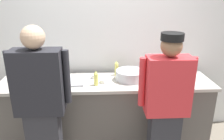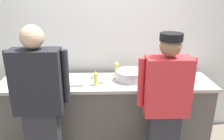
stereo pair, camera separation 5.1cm
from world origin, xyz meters
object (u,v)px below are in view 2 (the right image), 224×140
(squeeze_bottle_secondary, at_px, (165,69))
(deli_cup, at_px, (43,74))
(plate_stack_front, at_px, (185,81))
(mixing_bowl_steel, at_px, (130,75))
(chef_near_left, at_px, (40,104))
(ramekin_red_sauce, at_px, (104,81))
(squeeze_bottle_spare, at_px, (117,68))
(ramekin_green_sauce, at_px, (158,79))
(ramekin_orange_sauce, at_px, (182,74))
(ramekin_yellow_sauce, at_px, (95,76))
(plate_stack_rear, at_px, (32,81))
(squeeze_bottle_primary, at_px, (96,78))
(chef_center, at_px, (165,105))
(sheet_tray, at_px, (66,81))

(squeeze_bottle_secondary, distance_m, deli_cup, 1.66)
(plate_stack_front, height_order, mixing_bowl_steel, mixing_bowl_steel)
(chef_near_left, xyz_separation_m, ramekin_red_sauce, (0.66, 0.54, 0.03))
(squeeze_bottle_spare, height_order, ramekin_green_sauce, squeeze_bottle_spare)
(ramekin_green_sauce, bearing_deg, ramekin_orange_sauce, 25.14)
(squeeze_bottle_secondary, relative_size, ramekin_yellow_sauce, 2.59)
(plate_stack_rear, bearing_deg, squeeze_bottle_secondary, 5.75)
(squeeze_bottle_secondary, bearing_deg, deli_cup, 178.88)
(squeeze_bottle_primary, relative_size, squeeze_bottle_secondary, 0.90)
(mixing_bowl_steel, height_order, squeeze_bottle_primary, squeeze_bottle_primary)
(squeeze_bottle_primary, bearing_deg, chef_near_left, -140.65)
(squeeze_bottle_primary, distance_m, squeeze_bottle_secondary, 0.97)
(chef_near_left, distance_m, ramekin_green_sauce, 1.48)
(squeeze_bottle_spare, bearing_deg, chef_near_left, -136.27)
(squeeze_bottle_spare, distance_m, ramekin_orange_sauce, 0.90)
(plate_stack_front, distance_m, deli_cup, 1.87)
(plate_stack_rear, height_order, ramekin_orange_sauce, plate_stack_rear)
(plate_stack_rear, distance_m, ramekin_yellow_sauce, 0.80)
(ramekin_yellow_sauce, bearing_deg, ramekin_green_sauce, -8.11)
(mixing_bowl_steel, height_order, ramekin_red_sauce, mixing_bowl_steel)
(squeeze_bottle_primary, bearing_deg, chef_center, -31.21)
(ramekin_orange_sauce, bearing_deg, chef_center, -118.93)
(plate_stack_rear, distance_m, ramekin_orange_sauce, 2.00)
(plate_stack_rear, distance_m, sheet_tray, 0.43)
(chef_center, distance_m, squeeze_bottle_primary, 0.90)
(sheet_tray, distance_m, squeeze_bottle_primary, 0.41)
(squeeze_bottle_secondary, bearing_deg, squeeze_bottle_primary, -163.02)
(plate_stack_front, height_order, plate_stack_rear, plate_stack_front)
(plate_stack_front, distance_m, squeeze_bottle_primary, 1.12)
(mixing_bowl_steel, bearing_deg, plate_stack_rear, -177.62)
(chef_center, distance_m, sheet_tray, 1.28)
(squeeze_bottle_primary, relative_size, ramekin_orange_sauce, 1.85)
(plate_stack_rear, relative_size, ramekin_yellow_sauce, 2.96)
(plate_stack_front, height_order, ramekin_red_sauce, plate_stack_front)
(ramekin_red_sauce, xyz_separation_m, deli_cup, (-0.82, 0.24, 0.02))
(plate_stack_rear, height_order, ramekin_red_sauce, plate_stack_rear)
(ramekin_green_sauce, bearing_deg, ramekin_yellow_sauce, 171.89)
(chef_center, height_order, mixing_bowl_steel, chef_center)
(squeeze_bottle_spare, relative_size, ramekin_yellow_sauce, 2.53)
(mixing_bowl_steel, height_order, sheet_tray, mixing_bowl_steel)
(chef_near_left, xyz_separation_m, sheet_tray, (0.17, 0.57, 0.02))
(sheet_tray, relative_size, squeeze_bottle_secondary, 2.14)
(ramekin_orange_sauce, height_order, ramekin_green_sauce, ramekin_green_sauce)
(squeeze_bottle_secondary, height_order, ramekin_green_sauce, squeeze_bottle_secondary)
(sheet_tray, bearing_deg, squeeze_bottle_spare, 19.03)
(ramekin_yellow_sauce, relative_size, ramekin_green_sauce, 1.00)
(plate_stack_rear, relative_size, squeeze_bottle_secondary, 1.14)
(ramekin_yellow_sauce, relative_size, deli_cup, 0.89)
(mixing_bowl_steel, distance_m, squeeze_bottle_secondary, 0.50)
(ramekin_orange_sauce, relative_size, ramekin_red_sauce, 1.06)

